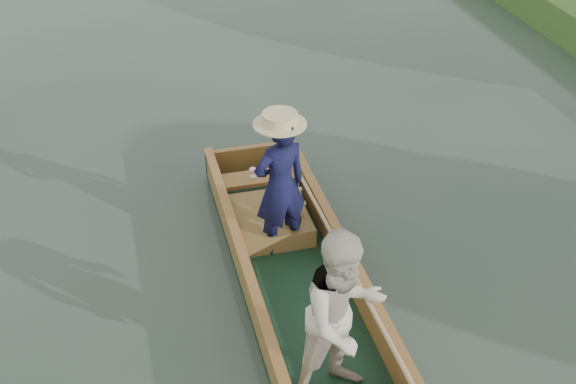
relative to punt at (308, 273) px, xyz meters
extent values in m
plane|color=#283D30|center=(0.01, 0.17, -0.56)|extent=(120.00, 120.00, 0.00)
cube|color=#13321D|center=(0.01, 0.17, -0.52)|extent=(1.10, 5.00, 0.08)
cube|color=#A26932|center=(-0.50, 0.17, -0.32)|extent=(0.08, 5.00, 0.32)
cube|color=#A26932|center=(0.52, 0.17, -0.32)|extent=(0.08, 5.00, 0.32)
cube|color=#A26932|center=(0.01, 2.63, -0.32)|extent=(1.10, 0.08, 0.32)
cube|color=#A26932|center=(-0.50, 0.17, -0.14)|extent=(0.10, 5.00, 0.04)
cube|color=#A26932|center=(0.52, 0.17, -0.14)|extent=(0.10, 5.00, 0.04)
cube|color=#A26932|center=(0.01, 2.07, -0.26)|extent=(0.94, 0.30, 0.05)
imported|color=#111136|center=(-0.01, 1.01, 0.31)|extent=(0.65, 0.51, 1.57)
cylinder|color=beige|center=(-0.01, 1.01, 1.05)|extent=(0.52, 0.52, 0.12)
imported|color=beige|center=(0.00, -0.97, 0.34)|extent=(0.95, 0.84, 1.63)
cube|color=brown|center=(-0.06, 1.37, -0.37)|extent=(0.85, 0.90, 0.22)
sphere|color=tan|center=(0.21, 1.27, -0.15)|extent=(0.20, 0.20, 0.20)
sphere|color=tan|center=(0.21, 1.26, -0.01)|extent=(0.15, 0.15, 0.15)
sphere|color=tan|center=(0.16, 1.26, 0.06)|extent=(0.06, 0.06, 0.06)
sphere|color=tan|center=(0.26, 1.26, 0.06)|extent=(0.06, 0.06, 0.06)
sphere|color=tan|center=(0.21, 1.21, -0.02)|extent=(0.06, 0.06, 0.06)
sphere|color=tan|center=(0.12, 1.25, -0.12)|extent=(0.07, 0.07, 0.07)
sphere|color=tan|center=(0.30, 1.25, -0.12)|extent=(0.07, 0.07, 0.07)
sphere|color=tan|center=(0.16, 1.25, -0.24)|extent=(0.08, 0.08, 0.08)
sphere|color=tan|center=(0.26, 1.25, -0.24)|extent=(0.08, 0.08, 0.08)
cylinder|color=silver|center=(-0.07, 2.07, -0.23)|extent=(0.07, 0.07, 0.01)
cylinder|color=silver|center=(-0.07, 2.07, -0.19)|extent=(0.01, 0.01, 0.08)
ellipsoid|color=silver|center=(-0.07, 2.07, -0.14)|extent=(0.09, 0.09, 0.05)
cylinder|color=tan|center=(0.44, -0.06, -0.10)|extent=(0.04, 4.32, 0.19)
camera|label=1|loc=(-1.45, -4.85, 4.33)|focal=45.00mm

